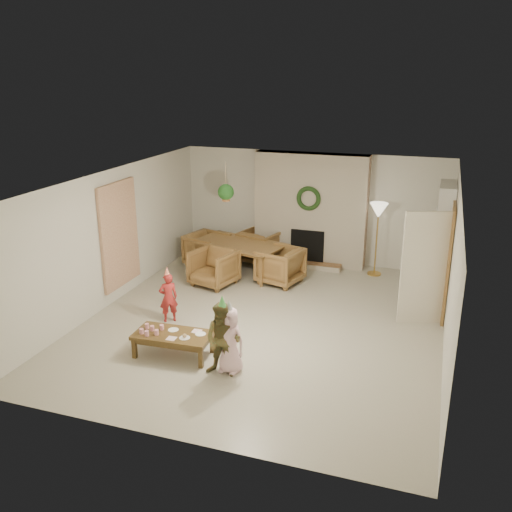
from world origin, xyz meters
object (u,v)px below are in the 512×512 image
at_px(child_plaid, 223,340).
at_px(child_pink, 229,340).
at_px(dining_table, 238,258).
at_px(dining_chair_right, 280,266).
at_px(dining_chair_far, 260,247).
at_px(coffee_table_top, 173,335).
at_px(child_red, 168,298).
at_px(dining_chair_near, 214,268).
at_px(dining_chair_left, 207,250).

distance_m(child_plaid, child_pink, 0.14).
xyz_separation_m(dining_table, dining_chair_right, (1.03, -0.28, 0.04)).
xyz_separation_m(dining_chair_far, coffee_table_top, (0.12, -4.58, -0.04)).
relative_size(dining_chair_far, dining_chair_right, 1.00).
bearing_deg(child_red, child_plaid, 100.33).
distance_m(dining_table, child_red, 2.69).
xyz_separation_m(dining_table, coffee_table_top, (0.34, -3.76, 0.00)).
distance_m(dining_chair_near, dining_chair_right, 1.36).
relative_size(coffee_table_top, child_plaid, 1.07).
relative_size(dining_chair_left, coffee_table_top, 0.69).
relative_size(dining_chair_near, child_plaid, 0.74).
bearing_deg(dining_chair_left, coffee_table_top, -148.48).
bearing_deg(child_red, dining_chair_left, -118.25).
distance_m(dining_chair_right, child_plaid, 3.79).
xyz_separation_m(dining_table, dining_chair_near, (-0.22, -0.82, 0.04)).
xyz_separation_m(dining_table, dining_chair_left, (-0.82, 0.22, 0.04)).
xyz_separation_m(dining_chair_near, dining_chair_right, (1.25, 0.54, 0.00)).
height_order(dining_table, dining_chair_far, dining_chair_far).
relative_size(child_red, child_plaid, 0.80).
height_order(dining_chair_far, child_pink, child_pink).
distance_m(dining_table, dining_chair_right, 1.07).
distance_m(dining_chair_left, child_red, 2.95).
relative_size(dining_table, dining_chair_right, 2.34).
height_order(dining_chair_near, dining_chair_far, same).
bearing_deg(child_pink, dining_chair_far, 114.48).
height_order(child_red, child_pink, child_pink).
height_order(coffee_table_top, child_red, child_red).
distance_m(dining_chair_near, coffee_table_top, 2.99).
bearing_deg(child_red, dining_chair_far, -136.98).
relative_size(dining_chair_far, child_red, 0.93).
distance_m(dining_chair_far, child_pink, 4.89).
distance_m(dining_chair_far, dining_chair_right, 1.36).
xyz_separation_m(dining_chair_left, child_red, (0.53, -2.90, 0.07)).
bearing_deg(child_pink, child_plaid, -101.47).
bearing_deg(dining_table, coffee_table_top, -69.57).
bearing_deg(dining_chair_right, coffee_table_top, 4.09).
relative_size(dining_chair_right, child_plaid, 0.74).
xyz_separation_m(dining_chair_near, child_pink, (1.56, -3.11, 0.13)).
bearing_deg(dining_chair_right, child_pink, 20.14).
height_order(dining_chair_far, dining_chair_left, same).
xyz_separation_m(dining_chair_far, child_plaid, (1.07, -4.88, 0.18)).
bearing_deg(dining_chair_near, child_plaid, -49.68).
bearing_deg(dining_chair_far, dining_chair_left, 45.00).
bearing_deg(child_pink, child_red, 153.69).
xyz_separation_m(dining_chair_near, child_red, (-0.07, -1.85, 0.07)).
bearing_deg(dining_chair_near, dining_chair_right, 38.66).
height_order(child_red, child_plaid, child_plaid).
relative_size(dining_chair_far, dining_chair_left, 1.00).
height_order(dining_chair_far, child_plaid, child_plaid).
bearing_deg(dining_chair_near, dining_chair_left, 135.00).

